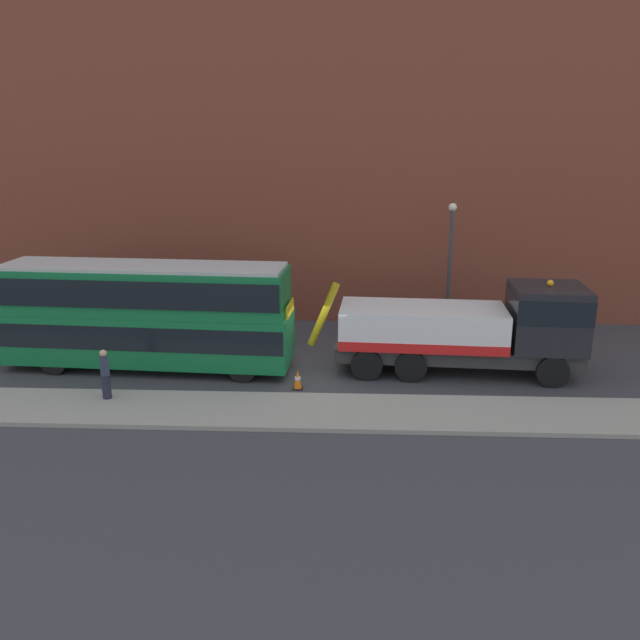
{
  "coord_description": "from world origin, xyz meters",
  "views": [
    {
      "loc": [
        1.28,
        -23.66,
        8.81
      ],
      "look_at": [
        0.24,
        -0.17,
        2.0
      ],
      "focal_mm": 36.7,
      "sensor_mm": 36.0,
      "label": 1
    }
  ],
  "objects_px": {
    "street_lamp": "(450,257)",
    "pedestrian_onlooker": "(105,375)",
    "double_decker_bus": "(146,312)",
    "traffic_cone_near_bus": "(298,380)",
    "recovery_tow_truck": "(470,328)"
  },
  "relations": [
    {
      "from": "recovery_tow_truck",
      "to": "double_decker_bus",
      "type": "xyz_separation_m",
      "value": [
        -12.19,
        0.03,
        0.47
      ]
    },
    {
      "from": "pedestrian_onlooker",
      "to": "traffic_cone_near_bus",
      "type": "distance_m",
      "value": 6.53
    },
    {
      "from": "double_decker_bus",
      "to": "pedestrian_onlooker",
      "type": "bearing_deg",
      "value": -93.82
    },
    {
      "from": "pedestrian_onlooker",
      "to": "traffic_cone_near_bus",
      "type": "height_order",
      "value": "pedestrian_onlooker"
    },
    {
      "from": "street_lamp",
      "to": "pedestrian_onlooker",
      "type": "bearing_deg",
      "value": -145.71
    },
    {
      "from": "traffic_cone_near_bus",
      "to": "street_lamp",
      "type": "bearing_deg",
      "value": 48.69
    },
    {
      "from": "double_decker_bus",
      "to": "street_lamp",
      "type": "height_order",
      "value": "street_lamp"
    },
    {
      "from": "traffic_cone_near_bus",
      "to": "street_lamp",
      "type": "height_order",
      "value": "street_lamp"
    },
    {
      "from": "recovery_tow_truck",
      "to": "street_lamp",
      "type": "xyz_separation_m",
      "value": [
        -0.09,
        5.2,
        1.71
      ]
    },
    {
      "from": "double_decker_bus",
      "to": "pedestrian_onlooker",
      "type": "height_order",
      "value": "double_decker_bus"
    },
    {
      "from": "pedestrian_onlooker",
      "to": "street_lamp",
      "type": "xyz_separation_m",
      "value": [
        12.55,
        8.56,
        2.49
      ]
    },
    {
      "from": "pedestrian_onlooker",
      "to": "traffic_cone_near_bus",
      "type": "bearing_deg",
      "value": -13.37
    },
    {
      "from": "recovery_tow_truck",
      "to": "double_decker_bus",
      "type": "bearing_deg",
      "value": -176.57
    },
    {
      "from": "recovery_tow_truck",
      "to": "street_lamp",
      "type": "bearing_deg",
      "value": 94.53
    },
    {
      "from": "recovery_tow_truck",
      "to": "pedestrian_onlooker",
      "type": "height_order",
      "value": "recovery_tow_truck"
    }
  ]
}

